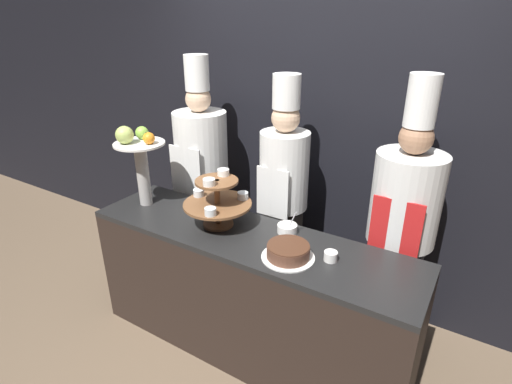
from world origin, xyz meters
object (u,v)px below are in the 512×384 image
object	(u,v)px
cake_round	(288,252)
chef_left	(202,169)
chef_center_right	(402,221)
serving_bowl_far	(287,228)
cup_white	(331,256)
tiered_stand	(217,200)
chef_center_left	(283,189)
fruit_pedestal	(139,154)

from	to	relation	value
cake_round	chef_left	xyz separation A→B (m)	(-1.08, 0.61, 0.08)
chef_center_right	chef_left	bearing A→B (deg)	-180.00
cake_round	serving_bowl_far	distance (m)	0.29
cup_white	tiered_stand	bearing A→B (deg)	179.49
cake_round	chef_center_left	xyz separation A→B (m)	(-0.36, 0.61, 0.07)
cake_round	cup_white	size ratio (longest dim) A/B	4.03
chef_left	chef_center_left	distance (m)	0.73
tiered_stand	cup_white	xyz separation A→B (m)	(0.76, -0.01, -0.15)
cake_round	serving_bowl_far	world-z (taller)	serving_bowl_far
chef_center_right	serving_bowl_far	bearing A→B (deg)	-148.56
fruit_pedestal	serving_bowl_far	world-z (taller)	fruit_pedestal
tiered_stand	serving_bowl_far	size ratio (longest dim) A/B	2.77
tiered_stand	serving_bowl_far	xyz separation A→B (m)	(0.42, 0.15, -0.15)
fruit_pedestal	serving_bowl_far	distance (m)	1.12
tiered_stand	chef_center_left	size ratio (longest dim) A/B	0.24
chef_center_left	chef_center_right	world-z (taller)	chef_center_right
cake_round	serving_bowl_far	size ratio (longest dim) A/B	1.92
cup_white	chef_left	size ratio (longest dim) A/B	0.04
tiered_stand	cake_round	bearing A→B (deg)	-10.73
chef_center_left	fruit_pedestal	bearing A→B (deg)	-147.56
tiered_stand	cup_white	bearing A→B (deg)	-0.51
fruit_pedestal	chef_center_left	distance (m)	1.02
chef_left	chef_center_left	xyz separation A→B (m)	(0.73, 0.00, -0.01)
fruit_pedestal	cake_round	bearing A→B (deg)	-4.16
serving_bowl_far	fruit_pedestal	bearing A→B (deg)	-171.14
tiered_stand	fruit_pedestal	world-z (taller)	fruit_pedestal
chef_left	chef_center_right	distance (m)	1.54
fruit_pedestal	cup_white	xyz separation A→B (m)	(1.40, 0.01, -0.34)
tiered_stand	chef_center_right	bearing A→B (deg)	26.72
tiered_stand	cake_round	xyz separation A→B (m)	(0.55, -0.10, -0.14)
cake_round	cup_white	xyz separation A→B (m)	(0.21, 0.10, -0.01)
cup_white	chef_left	world-z (taller)	chef_left
serving_bowl_far	chef_center_left	bearing A→B (deg)	121.39
chef_center_right	cake_round	bearing A→B (deg)	-126.81
tiered_stand	chef_center_left	xyz separation A→B (m)	(0.20, 0.51, -0.07)
serving_bowl_far	chef_center_left	distance (m)	0.43
cup_white	chef_center_left	xyz separation A→B (m)	(-0.57, 0.52, 0.08)
chef_left	chef_center_right	bearing A→B (deg)	0.00
chef_left	tiered_stand	bearing A→B (deg)	-43.79
chef_center_right	chef_center_left	bearing A→B (deg)	179.99
cup_white	serving_bowl_far	bearing A→B (deg)	156.07
tiered_stand	cake_round	size ratio (longest dim) A/B	1.45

